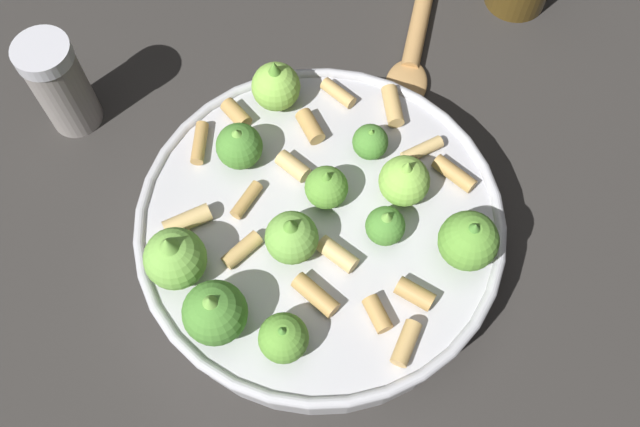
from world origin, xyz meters
name	(u,v)px	position (x,y,z in m)	size (l,w,h in m)	color
ground_plane	(320,244)	(0.00, 0.00, 0.00)	(2.40, 2.40, 0.00)	#2D2B28
cooking_pan	(318,229)	(0.00, 0.00, 0.03)	(0.27, 0.27, 0.10)	#B7B7BC
pepper_shaker	(60,85)	(0.23, -0.06, 0.05)	(0.04, 0.04, 0.09)	gray
wooden_spoon	(418,28)	(-0.03, -0.22, 0.01)	(0.04, 0.20, 0.02)	#B2844C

